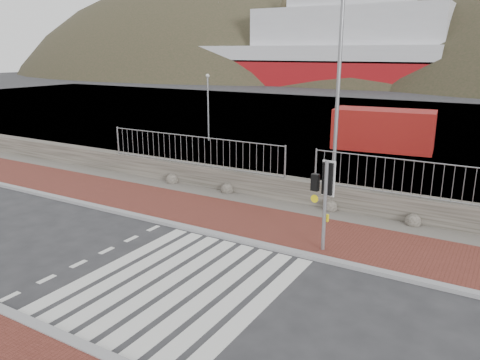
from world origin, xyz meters
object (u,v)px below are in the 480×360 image
Objects in this scene: ferry at (311,51)px; shipping_container at (383,130)px; streetlight at (342,81)px; traffic_signal_far at (325,187)px.

ferry reaches higher than shipping_container.
ferry is 65.11m from streetlight.
streetlight is 1.45× the size of shipping_container.
streetlight is at bearing -91.27° from shipping_container.
shipping_container is (-0.99, 10.62, -3.32)m from streetlight.
ferry is 9.13× the size of shipping_container.
traffic_signal_far is 5.35m from streetlight.
shipping_container is at bearing -63.30° from ferry.
traffic_signal_far is (26.92, -64.35, -3.45)m from ferry.
traffic_signal_far is at bearing -67.30° from ferry.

